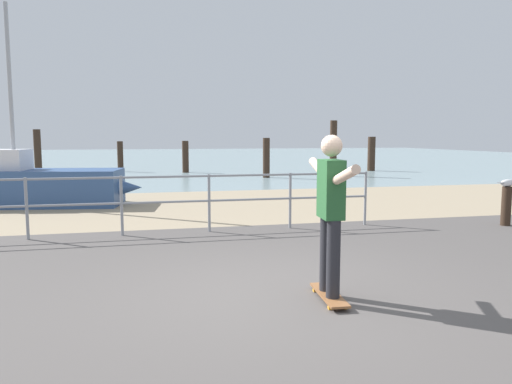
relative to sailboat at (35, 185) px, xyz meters
name	(u,v)px	position (x,y,z in m)	size (l,w,h in m)	color
ground_plane	(305,330)	(3.96, -8.83, -0.52)	(24.00, 10.00, 0.04)	#514C49
beach_strip	(201,206)	(3.96, -0.83, -0.52)	(24.00, 6.00, 0.04)	tan
sea_surface	(160,158)	(3.96, 27.17, -0.52)	(72.00, 50.00, 0.04)	#849EA3
railing_fence	(75,198)	(1.46, -4.23, 0.17)	(10.58, 0.05, 1.05)	gray
sailboat	(35,185)	(0.00, 0.00, 0.00)	(5.06, 2.06, 4.85)	#335184
skateboard	(329,295)	(4.45, -8.16, -0.45)	(0.26, 0.81, 0.08)	brown
skateboarder	(331,205)	(4.45, -8.16, 0.50)	(0.23, 1.45, 1.65)	#26262B
bollard_short	(506,207)	(9.32, -4.91, -0.14)	(0.18, 0.18, 0.77)	#332319
seagull	(508,183)	(9.34, -4.90, 0.32)	(0.49, 0.18, 0.18)	white
groyne_post_0	(38,155)	(-1.45, 7.99, 0.47)	(0.28, 0.28, 1.98)	#332319
groyne_post_1	(120,157)	(1.55, 11.51, 0.22)	(0.28, 0.28, 1.47)	#332319
groyne_post_2	(185,157)	(4.54, 10.21, 0.23)	(0.30, 0.30, 1.50)	#332319
groyne_post_3	(266,158)	(7.53, 6.64, 0.30)	(0.28, 0.28, 1.65)	#332319
groyne_post_4	(333,149)	(10.53, 6.82, 0.67)	(0.30, 0.30, 2.38)	#332319
groyne_post_5	(371,154)	(13.52, 9.29, 0.32)	(0.37, 0.37, 1.69)	#332319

